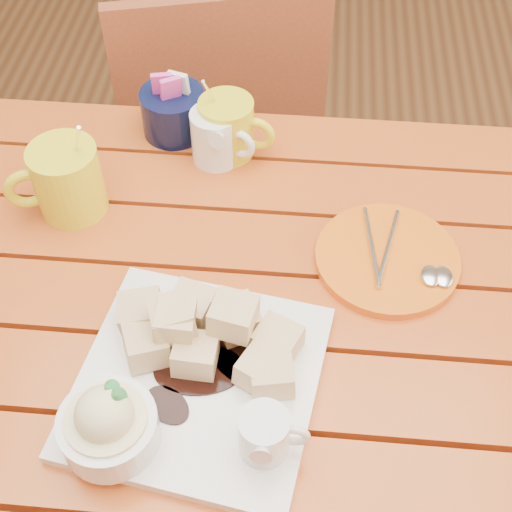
# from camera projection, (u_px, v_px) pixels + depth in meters

# --- Properties ---
(table) EXTENTS (1.20, 0.79, 0.75)m
(table) POSITION_uv_depth(u_px,v_px,m) (232.00, 350.00, 1.01)
(table) COLOR #A14914
(table) RESTS_ON ground
(dessert_plate) EXTENTS (0.32, 0.32, 0.11)m
(dessert_plate) POSITION_uv_depth(u_px,v_px,m) (182.00, 381.00, 0.82)
(dessert_plate) COLOR white
(dessert_plate) RESTS_ON table
(coffee_mug_left) EXTENTS (0.13, 0.10, 0.16)m
(coffee_mug_left) POSITION_uv_depth(u_px,v_px,m) (66.00, 180.00, 1.00)
(coffee_mug_left) COLOR yellow
(coffee_mug_left) RESTS_ON table
(coffee_mug_right) EXTENTS (0.12, 0.08, 0.14)m
(coffee_mug_right) POSITION_uv_depth(u_px,v_px,m) (228.00, 127.00, 1.08)
(coffee_mug_right) COLOR yellow
(coffee_mug_right) RESTS_ON table
(cream_pitcher) EXTENTS (0.10, 0.09, 0.09)m
(cream_pitcher) POSITION_uv_depth(u_px,v_px,m) (216.00, 136.00, 1.08)
(cream_pitcher) COLOR white
(cream_pitcher) RESTS_ON table
(sugar_caddy) EXTENTS (0.10, 0.10, 0.11)m
(sugar_caddy) POSITION_uv_depth(u_px,v_px,m) (173.00, 111.00, 1.12)
(sugar_caddy) COLOR black
(sugar_caddy) RESTS_ON table
(orange_saucer) EXTENTS (0.20, 0.20, 0.02)m
(orange_saucer) POSITION_uv_depth(u_px,v_px,m) (388.00, 259.00, 0.97)
(orange_saucer) COLOR orange
(orange_saucer) RESTS_ON table
(chair_far) EXTENTS (0.49, 0.49, 0.86)m
(chair_far) POSITION_uv_depth(u_px,v_px,m) (219.00, 130.00, 1.57)
(chair_far) COLOR brown
(chair_far) RESTS_ON ground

